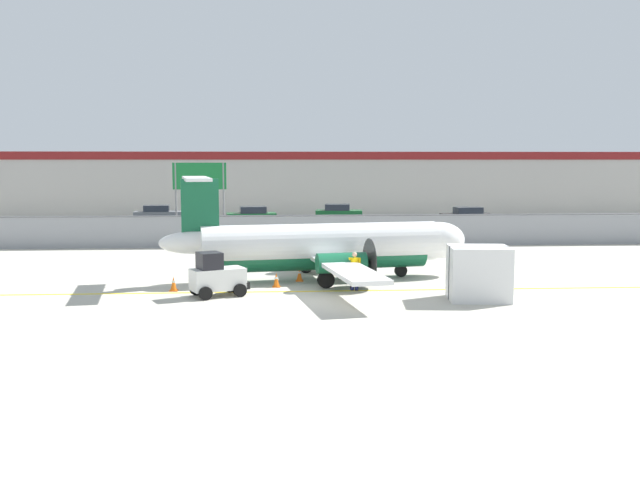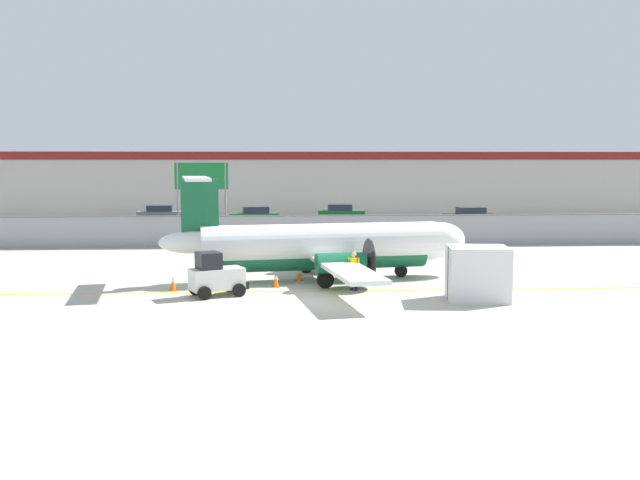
{
  "view_description": "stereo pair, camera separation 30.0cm",
  "coord_description": "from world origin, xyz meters",
  "px_view_note": "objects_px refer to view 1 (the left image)",
  "views": [
    {
      "loc": [
        -2.49,
        -28.52,
        5.71
      ],
      "look_at": [
        -0.19,
        5.95,
        1.8
      ],
      "focal_mm": 40.0,
      "sensor_mm": 36.0,
      "label": 1
    },
    {
      "loc": [
        -2.19,
        -28.54,
        5.71
      ],
      "look_at": [
        -0.19,
        5.95,
        1.8
      ],
      "focal_mm": 40.0,
      "sensor_mm": 36.0,
      "label": 2
    }
  ],
  "objects_px": {
    "baggage_tug": "(217,276)",
    "cargo_container": "(479,273)",
    "traffic_cone_far_left": "(299,275)",
    "highway_sign": "(200,183)",
    "traffic_cone_near_left": "(174,284)",
    "parked_car_2": "(339,213)",
    "commuter_airplane": "(327,246)",
    "parked_car_3": "(467,216)",
    "parked_car_1": "(252,216)",
    "ground_crew_worker": "(354,269)",
    "parked_car_0": "(158,214)",
    "traffic_cone_far_right": "(276,280)",
    "traffic_cone_near_right": "(471,292)"
  },
  "relations": [
    {
      "from": "commuter_airplane",
      "to": "highway_sign",
      "type": "height_order",
      "value": "highway_sign"
    },
    {
      "from": "highway_sign",
      "to": "parked_car_3",
      "type": "bearing_deg",
      "value": 26.72
    },
    {
      "from": "parked_car_0",
      "to": "highway_sign",
      "type": "xyz_separation_m",
      "value": [
        5.23,
        -15.11,
        3.24
      ]
    },
    {
      "from": "parked_car_0",
      "to": "highway_sign",
      "type": "height_order",
      "value": "highway_sign"
    },
    {
      "from": "highway_sign",
      "to": "parked_car_1",
      "type": "bearing_deg",
      "value": 76.17
    },
    {
      "from": "ground_crew_worker",
      "to": "traffic_cone_near_right",
      "type": "distance_m",
      "value": 5.17
    },
    {
      "from": "traffic_cone_far_right",
      "to": "highway_sign",
      "type": "xyz_separation_m",
      "value": [
        -5.05,
        16.93,
        3.83
      ]
    },
    {
      "from": "parked_car_1",
      "to": "traffic_cone_near_left",
      "type": "bearing_deg",
      "value": 78.65
    },
    {
      "from": "parked_car_3",
      "to": "highway_sign",
      "type": "height_order",
      "value": "highway_sign"
    },
    {
      "from": "parked_car_0",
      "to": "parked_car_1",
      "type": "relative_size",
      "value": 0.99
    },
    {
      "from": "traffic_cone_far_right",
      "to": "parked_car_0",
      "type": "relative_size",
      "value": 0.15
    },
    {
      "from": "baggage_tug",
      "to": "cargo_container",
      "type": "height_order",
      "value": "cargo_container"
    },
    {
      "from": "ground_crew_worker",
      "to": "baggage_tug",
      "type": "bearing_deg",
      "value": -70.91
    },
    {
      "from": "cargo_container",
      "to": "traffic_cone_near_left",
      "type": "bearing_deg",
      "value": 173.39
    },
    {
      "from": "baggage_tug",
      "to": "traffic_cone_near_left",
      "type": "relative_size",
      "value": 4.02
    },
    {
      "from": "traffic_cone_near_right",
      "to": "traffic_cone_far_left",
      "type": "height_order",
      "value": "same"
    },
    {
      "from": "cargo_container",
      "to": "highway_sign",
      "type": "distance_m",
      "value": 24.55
    },
    {
      "from": "highway_sign",
      "to": "baggage_tug",
      "type": "bearing_deg",
      "value": -82.35
    },
    {
      "from": "parked_car_2",
      "to": "highway_sign",
      "type": "xyz_separation_m",
      "value": [
        -10.89,
        -15.56,
        3.24
      ]
    },
    {
      "from": "commuter_airplane",
      "to": "parked_car_0",
      "type": "height_order",
      "value": "commuter_airplane"
    },
    {
      "from": "commuter_airplane",
      "to": "traffic_cone_near_left",
      "type": "height_order",
      "value": "commuter_airplane"
    },
    {
      "from": "ground_crew_worker",
      "to": "traffic_cone_far_right",
      "type": "height_order",
      "value": "ground_crew_worker"
    },
    {
      "from": "traffic_cone_far_left",
      "to": "traffic_cone_far_right",
      "type": "bearing_deg",
      "value": -126.49
    },
    {
      "from": "cargo_container",
      "to": "parked_car_2",
      "type": "distance_m",
      "value": 36.07
    },
    {
      "from": "traffic_cone_near_right",
      "to": "parked_car_2",
      "type": "relative_size",
      "value": 0.15
    },
    {
      "from": "traffic_cone_near_right",
      "to": "traffic_cone_far_left",
      "type": "distance_m",
      "value": 8.46
    },
    {
      "from": "parked_car_0",
      "to": "ground_crew_worker",
      "type": "bearing_deg",
      "value": -71.9
    },
    {
      "from": "cargo_container",
      "to": "parked_car_3",
      "type": "bearing_deg",
      "value": 81.36
    },
    {
      "from": "traffic_cone_near_left",
      "to": "parked_car_2",
      "type": "xyz_separation_m",
      "value": [
        10.33,
        33.17,
        0.58
      ]
    },
    {
      "from": "traffic_cone_near_right",
      "to": "commuter_airplane",
      "type": "bearing_deg",
      "value": 136.08
    },
    {
      "from": "ground_crew_worker",
      "to": "traffic_cone_far_right",
      "type": "xyz_separation_m",
      "value": [
        -3.41,
        1.09,
        -0.64
      ]
    },
    {
      "from": "cargo_container",
      "to": "parked_car_1",
      "type": "height_order",
      "value": "cargo_container"
    },
    {
      "from": "parked_car_0",
      "to": "parked_car_1",
      "type": "height_order",
      "value": "same"
    },
    {
      "from": "baggage_tug",
      "to": "parked_car_2",
      "type": "height_order",
      "value": "baggage_tug"
    },
    {
      "from": "parked_car_0",
      "to": "parked_car_1",
      "type": "bearing_deg",
      "value": -20.78
    },
    {
      "from": "cargo_container",
      "to": "traffic_cone_near_right",
      "type": "bearing_deg",
      "value": -177.55
    },
    {
      "from": "commuter_airplane",
      "to": "parked_car_1",
      "type": "xyz_separation_m",
      "value": [
        -4.36,
        27.74,
        -0.71
      ]
    },
    {
      "from": "traffic_cone_far_left",
      "to": "highway_sign",
      "type": "bearing_deg",
      "value": 111.71
    },
    {
      "from": "ground_crew_worker",
      "to": "traffic_cone_far_left",
      "type": "distance_m",
      "value": 3.52
    },
    {
      "from": "cargo_container",
      "to": "traffic_cone_far_right",
      "type": "xyz_separation_m",
      "value": [
        -8.23,
        3.5,
        -0.79
      ]
    },
    {
      "from": "ground_crew_worker",
      "to": "parked_car_2",
      "type": "relative_size",
      "value": 0.39
    },
    {
      "from": "parked_car_2",
      "to": "traffic_cone_near_right",
      "type": "bearing_deg",
      "value": -79.4
    },
    {
      "from": "cargo_container",
      "to": "parked_car_3",
      "type": "distance_m",
      "value": 32.22
    },
    {
      "from": "parked_car_1",
      "to": "ground_crew_worker",
      "type": "bearing_deg",
      "value": 93.34
    },
    {
      "from": "parked_car_1",
      "to": "cargo_container",
      "type": "bearing_deg",
      "value": 100.53
    },
    {
      "from": "traffic_cone_near_right",
      "to": "highway_sign",
      "type": "height_order",
      "value": "highway_sign"
    },
    {
      "from": "commuter_airplane",
      "to": "traffic_cone_far_left",
      "type": "xyz_separation_m",
      "value": [
        -1.32,
        -0.35,
        -1.29
      ]
    },
    {
      "from": "cargo_container",
      "to": "traffic_cone_far_right",
      "type": "relative_size",
      "value": 4.05
    },
    {
      "from": "baggage_tug",
      "to": "traffic_cone_near_right",
      "type": "bearing_deg",
      "value": -31.74
    },
    {
      "from": "cargo_container",
      "to": "traffic_cone_near_left",
      "type": "xyz_separation_m",
      "value": [
        -12.71,
        2.82,
        -0.79
      ]
    }
  ]
}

